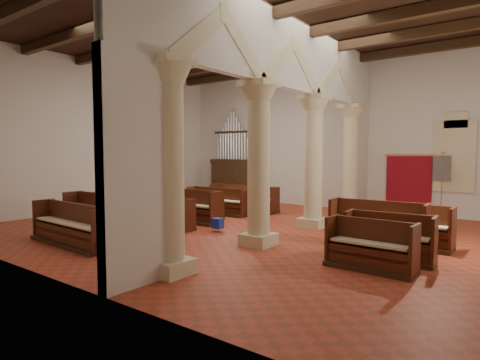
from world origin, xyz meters
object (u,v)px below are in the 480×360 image
pipe_organ (232,172)px  nave_pew_0 (71,231)px  aisle_pew_0 (370,253)px  lectern (241,190)px  processional_banner (441,197)px

pipe_organ → nave_pew_0: pipe_organ is taller
nave_pew_0 → aisle_pew_0: nave_pew_0 is taller
lectern → aisle_pew_0: (8.72, -7.37, -0.20)m
processional_banner → nave_pew_0: size_ratio=0.79×
lectern → processional_banner: bearing=3.8°
nave_pew_0 → aisle_pew_0: size_ratio=1.72×
pipe_organ → processional_banner: 9.22m
lectern → processional_banner: size_ratio=0.54×
lectern → aisle_pew_0: bearing=-36.4°
nave_pew_0 → pipe_organ: bearing=106.6°
nave_pew_0 → lectern: bearing=103.6°
aisle_pew_0 → processional_banner: bearing=92.6°
lectern → processional_banner: 8.66m
lectern → processional_banner: (8.66, 0.01, 0.26)m
nave_pew_0 → aisle_pew_0: 7.20m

